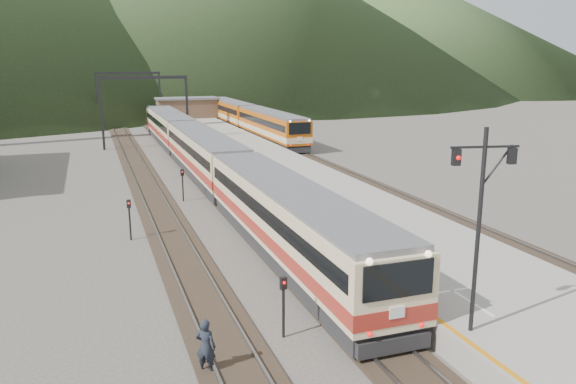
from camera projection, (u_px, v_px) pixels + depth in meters
name	position (u px, v px, depth m)	size (l,w,h in m)	color
track_main	(197.00, 169.00, 50.56)	(2.60, 200.00, 0.23)	black
track_far	(140.00, 173.00, 48.94)	(2.60, 200.00, 0.23)	black
track_second	(315.00, 162.00, 54.30)	(2.60, 200.00, 0.23)	black
platform	(263.00, 164.00, 50.45)	(8.00, 100.00, 1.00)	gray
gantry_near	(145.00, 98.00, 62.15)	(9.55, 0.25, 8.00)	black
gantry_far	(128.00, 88.00, 85.10)	(9.55, 0.25, 8.00)	black
station_shed	(187.00, 107.00, 86.69)	(9.40, 4.40, 3.10)	brown
hill_c	(380.00, 23.00, 236.65)	(160.00, 160.00, 50.00)	#2A4722
main_train	(204.00, 153.00, 46.72)	(3.06, 62.82, 3.74)	beige
second_train	(249.00, 119.00, 75.76)	(2.88, 39.24, 3.52)	#B1520D
signal_mast	(480.00, 210.00, 17.40)	(2.17, 0.58, 6.64)	black
short_signal_a	(283.00, 299.00, 19.61)	(0.25, 0.21, 2.27)	black
short_signal_b	(183.00, 181.00, 38.94)	(0.24, 0.19, 2.27)	black
short_signal_c	(129.00, 214.00, 30.43)	(0.22, 0.16, 2.27)	black
worker	(206.00, 346.00, 17.46)	(0.66, 0.43, 1.82)	black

